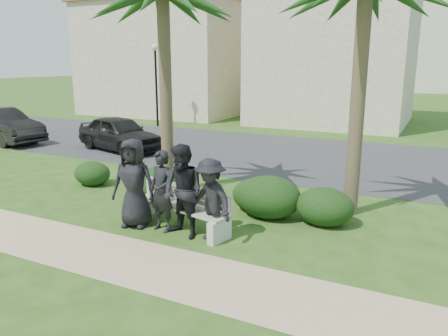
{
  "coord_description": "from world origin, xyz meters",
  "views": [
    {
      "loc": [
        4.75,
        -7.34,
        3.38
      ],
      "look_at": [
        0.55,
        1.0,
        1.1
      ],
      "focal_mm": 35.0,
      "sensor_mm": 36.0,
      "label": 1
    }
  ],
  "objects_px": {
    "man_a": "(134,183)",
    "car_a": "(119,133)",
    "park_bench": "(179,210)",
    "street_lamp": "(156,70)",
    "man_b": "(162,191)",
    "man_c": "(183,192)",
    "man_d": "(210,200)",
    "car_b": "(1,126)"
  },
  "relations": [
    {
      "from": "man_a",
      "to": "car_a",
      "type": "relative_size",
      "value": 0.47
    },
    {
      "from": "park_bench",
      "to": "street_lamp",
      "type": "bearing_deg",
      "value": 140.14
    },
    {
      "from": "street_lamp",
      "to": "man_b",
      "type": "height_order",
      "value": "street_lamp"
    },
    {
      "from": "man_c",
      "to": "man_d",
      "type": "height_order",
      "value": "man_c"
    },
    {
      "from": "man_d",
      "to": "car_a",
      "type": "distance_m",
      "value": 9.63
    },
    {
      "from": "man_d",
      "to": "man_a",
      "type": "bearing_deg",
      "value": -159.06
    },
    {
      "from": "street_lamp",
      "to": "man_a",
      "type": "relative_size",
      "value": 2.3
    },
    {
      "from": "man_c",
      "to": "car_a",
      "type": "height_order",
      "value": "man_c"
    },
    {
      "from": "street_lamp",
      "to": "car_b",
      "type": "bearing_deg",
      "value": -113.33
    },
    {
      "from": "car_a",
      "to": "man_d",
      "type": "bearing_deg",
      "value": -114.75
    },
    {
      "from": "street_lamp",
      "to": "car_a",
      "type": "xyz_separation_m",
      "value": [
        2.55,
        -6.16,
        -2.27
      ]
    },
    {
      "from": "man_a",
      "to": "man_b",
      "type": "bearing_deg",
      "value": -11.31
    },
    {
      "from": "park_bench",
      "to": "man_b",
      "type": "height_order",
      "value": "man_b"
    },
    {
      "from": "street_lamp",
      "to": "car_a",
      "type": "distance_m",
      "value": 7.05
    },
    {
      "from": "street_lamp",
      "to": "man_c",
      "type": "height_order",
      "value": "street_lamp"
    },
    {
      "from": "car_a",
      "to": "man_b",
      "type": "bearing_deg",
      "value": -119.47
    },
    {
      "from": "man_a",
      "to": "man_b",
      "type": "xyz_separation_m",
      "value": [
        0.67,
        0.04,
        -0.1
      ]
    },
    {
      "from": "street_lamp",
      "to": "man_a",
      "type": "height_order",
      "value": "street_lamp"
    },
    {
      "from": "park_bench",
      "to": "car_b",
      "type": "height_order",
      "value": "car_b"
    },
    {
      "from": "man_b",
      "to": "car_a",
      "type": "height_order",
      "value": "man_b"
    },
    {
      "from": "man_d",
      "to": "car_a",
      "type": "height_order",
      "value": "man_d"
    },
    {
      "from": "man_c",
      "to": "car_a",
      "type": "relative_size",
      "value": 0.47
    },
    {
      "from": "park_bench",
      "to": "man_a",
      "type": "distance_m",
      "value": 1.1
    },
    {
      "from": "man_b",
      "to": "man_a",
      "type": "bearing_deg",
      "value": -167.01
    },
    {
      "from": "man_b",
      "to": "car_a",
      "type": "xyz_separation_m",
      "value": [
        -6.28,
        6.2,
        -0.16
      ]
    },
    {
      "from": "man_a",
      "to": "man_c",
      "type": "relative_size",
      "value": 1.01
    },
    {
      "from": "street_lamp",
      "to": "park_bench",
      "type": "relative_size",
      "value": 1.7
    },
    {
      "from": "man_b",
      "to": "car_b",
      "type": "height_order",
      "value": "man_b"
    },
    {
      "from": "man_b",
      "to": "man_c",
      "type": "relative_size",
      "value": 0.9
    },
    {
      "from": "park_bench",
      "to": "man_c",
      "type": "height_order",
      "value": "man_c"
    },
    {
      "from": "car_b",
      "to": "man_a",
      "type": "bearing_deg",
      "value": -108.43
    },
    {
      "from": "street_lamp",
      "to": "man_c",
      "type": "distance_m",
      "value": 15.72
    },
    {
      "from": "park_bench",
      "to": "man_c",
      "type": "distance_m",
      "value": 0.74
    },
    {
      "from": "car_a",
      "to": "street_lamp",
      "type": "bearing_deg",
      "value": 37.69
    },
    {
      "from": "man_c",
      "to": "car_b",
      "type": "height_order",
      "value": "man_c"
    },
    {
      "from": "park_bench",
      "to": "car_b",
      "type": "xyz_separation_m",
      "value": [
        -12.11,
        4.97,
        0.34
      ]
    },
    {
      "from": "street_lamp",
      "to": "park_bench",
      "type": "distance_m",
      "value": 15.3
    },
    {
      "from": "street_lamp",
      "to": "car_a",
      "type": "relative_size",
      "value": 1.09
    },
    {
      "from": "street_lamp",
      "to": "park_bench",
      "type": "bearing_deg",
      "value": -53.12
    },
    {
      "from": "man_c",
      "to": "car_b",
      "type": "relative_size",
      "value": 0.42
    },
    {
      "from": "man_a",
      "to": "car_a",
      "type": "distance_m",
      "value": 8.4
    },
    {
      "from": "man_d",
      "to": "street_lamp",
      "type": "bearing_deg",
      "value": 148.0
    }
  ]
}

